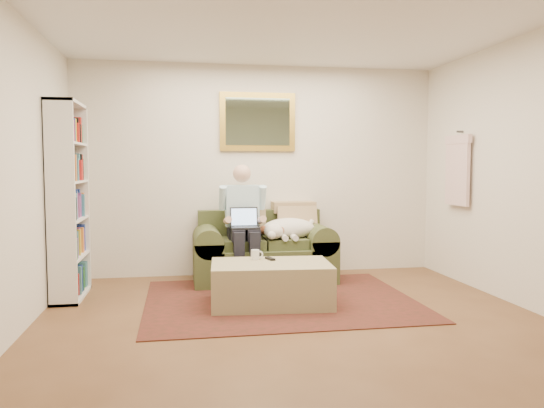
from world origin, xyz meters
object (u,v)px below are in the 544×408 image
object	(u,v)px
sofa	(263,257)
bookshelf	(68,201)
laptop	(245,222)
sleeping_dog	(289,228)
coffee_mug	(255,255)
ottoman	(271,284)
seated_man	(244,225)

from	to	relation	value
sofa	bookshelf	xyz separation A→B (m)	(-2.08, -0.45, 0.72)
laptop	bookshelf	distance (m)	1.88
sofa	bookshelf	size ratio (longest dim) A/B	0.82
laptop	sleeping_dog	distance (m)	0.56
sofa	laptop	world-z (taller)	laptop
sofa	coffee_mug	distance (m)	0.96
laptop	sleeping_dog	size ratio (longest dim) A/B	0.47
laptop	ottoman	world-z (taller)	laptop
sleeping_dog	ottoman	distance (m)	1.18
seated_man	coffee_mug	world-z (taller)	seated_man
laptop	ottoman	size ratio (longest dim) A/B	0.28
sofa	seated_man	xyz separation A→B (m)	(-0.24, -0.15, 0.40)
seated_man	sleeping_dog	bearing A→B (deg)	7.13
sleeping_dog	ottoman	xyz separation A→B (m)	(-0.39, -1.03, -0.42)
bookshelf	sleeping_dog	bearing A→B (deg)	8.86
sofa	laptop	xyz separation A→B (m)	(-0.24, -0.21, 0.44)
bookshelf	seated_man	bearing A→B (deg)	9.36
sleeping_dog	ottoman	bearing A→B (deg)	-110.76
sleeping_dog	ottoman	size ratio (longest dim) A/B	0.59
seated_man	ottoman	xyz separation A→B (m)	(0.15, -0.96, -0.48)
sofa	seated_man	size ratio (longest dim) A/B	1.19
ottoman	bookshelf	bearing A→B (deg)	161.68
sleeping_dog	coffee_mug	xyz separation A→B (m)	(-0.52, -0.83, -0.16)
sofa	sleeping_dog	bearing A→B (deg)	-15.74
laptop	bookshelf	xyz separation A→B (m)	(-1.84, -0.24, 0.28)
seated_man	laptop	size ratio (longest dim) A/B	4.33
seated_man	bookshelf	world-z (taller)	bookshelf
seated_man	ottoman	bearing A→B (deg)	-81.28
seated_man	laptop	bearing A→B (deg)	-90.00
sleeping_dog	coffee_mug	size ratio (longest dim) A/B	6.71
ottoman	coffee_mug	xyz separation A→B (m)	(-0.13, 0.20, 0.26)
bookshelf	sofa	bearing A→B (deg)	12.26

